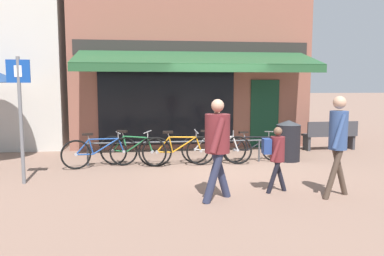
{
  "coord_description": "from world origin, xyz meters",
  "views": [
    {
      "loc": [
        -1.93,
        -8.78,
        1.94
      ],
      "look_at": [
        -0.95,
        -1.11,
        1.05
      ],
      "focal_mm": 35.0,
      "sensor_mm": 36.0,
      "label": 1
    }
  ],
  "objects": [
    {
      "name": "bicycle_black",
      "position": [
        0.8,
        0.31,
        0.35
      ],
      "size": [
        1.7,
        0.52,
        0.8
      ],
      "rotation": [
        -0.11,
        0.0,
        0.06
      ],
      "color": "black",
      "rests_on": "ground_plane"
    },
    {
      "name": "pedestrian_second_adult",
      "position": [
        1.36,
        -2.8,
        1.09
      ],
      "size": [
        0.58,
        0.53,
        1.77
      ],
      "rotation": [
        0.0,
        0.0,
        0.09
      ],
      "color": "#47382D",
      "rests_on": "ground_plane"
    },
    {
      "name": "ground_plane",
      "position": [
        0.0,
        0.0,
        0.0
      ],
      "size": [
        160.0,
        160.0,
        0.0
      ],
      "primitive_type": "plane",
      "color": "#846656"
    },
    {
      "name": "bicycle_silver",
      "position": [
        -0.19,
        0.21,
        0.37
      ],
      "size": [
        1.75,
        0.55,
        0.86
      ],
      "rotation": [
        -0.15,
        0.0,
        -0.23
      ],
      "color": "black",
      "rests_on": "ground_plane"
    },
    {
      "name": "park_bench",
      "position": [
        3.58,
        1.71,
        0.46
      ],
      "size": [
        1.62,
        0.52,
        0.87
      ],
      "rotation": [
        0.0,
        0.0,
        0.05
      ],
      "color": "#38383D",
      "rests_on": "ground_plane"
    },
    {
      "name": "litter_bin",
      "position": [
        1.72,
        0.32,
        0.53
      ],
      "size": [
        0.62,
        0.62,
        1.05
      ],
      "color": "black",
      "rests_on": "ground_plane"
    },
    {
      "name": "parking_sign",
      "position": [
        -4.32,
        -1.2,
        1.52
      ],
      "size": [
        0.44,
        0.07,
        2.48
      ],
      "color": "slate",
      "rests_on": "ground_plane"
    },
    {
      "name": "shop_front",
      "position": [
        -0.44,
        3.97,
        3.15
      ],
      "size": [
        7.41,
        4.76,
        6.31
      ],
      "color": "#8E5647",
      "rests_on": "ground_plane"
    },
    {
      "name": "bicycle_blue",
      "position": [
        -2.99,
        0.12,
        0.37
      ],
      "size": [
        1.75,
        0.63,
        0.83
      ],
      "rotation": [
        -0.03,
        0.0,
        0.25
      ],
      "color": "black",
      "rests_on": "ground_plane"
    },
    {
      "name": "bicycle_orange",
      "position": [
        -1.13,
        0.03,
        0.39
      ],
      "size": [
        1.78,
        0.52,
        0.86
      ],
      "rotation": [
        0.06,
        0.0,
        0.02
      ],
      "color": "black",
      "rests_on": "ground_plane"
    },
    {
      "name": "bicycle_green",
      "position": [
        -2.24,
        0.2,
        0.39
      ],
      "size": [
        1.63,
        0.68,
        0.86
      ],
      "rotation": [
        0.01,
        0.0,
        -0.34
      ],
      "color": "black",
      "rests_on": "ground_plane"
    },
    {
      "name": "bike_rack_rail",
      "position": [
        -1.18,
        0.3,
        0.49
      ],
      "size": [
        4.35,
        0.04,
        0.57
      ],
      "color": "#47494F",
      "rests_on": "ground_plane"
    },
    {
      "name": "pedestrian_child",
      "position": [
        0.4,
        -2.39,
        0.75
      ],
      "size": [
        0.49,
        0.39,
        1.21
      ],
      "rotation": [
        0.0,
        0.0,
        -0.09
      ],
      "color": "black",
      "rests_on": "ground_plane"
    },
    {
      "name": "pedestrian_adult",
      "position": [
        -0.73,
        -2.7,
        1.04
      ],
      "size": [
        0.58,
        0.76,
        1.73
      ],
      "rotation": [
        0.0,
        0.0,
        0.19
      ],
      "color": "#282D47",
      "rests_on": "ground_plane"
    }
  ]
}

